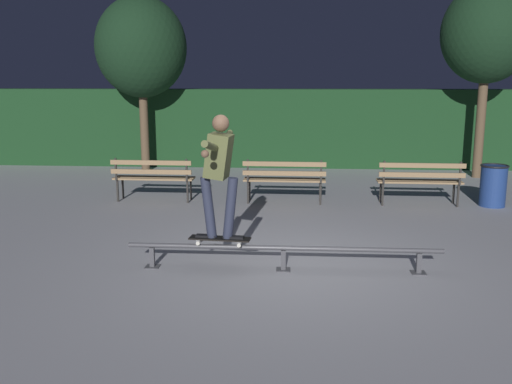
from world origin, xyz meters
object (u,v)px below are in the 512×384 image
park_bench_left_center (284,176)px  tree_far_left (141,48)px  skateboard (220,239)px  tree_far_right (488,34)px  park_bench_right_center (420,178)px  park_bench_leftmost (153,175)px  trash_can (493,185)px  skateboarder (219,166)px  grind_rail (283,251)px

park_bench_left_center → tree_far_left: size_ratio=0.36×
skateboard → tree_far_left: (-3.03, 7.69, 2.78)m
skateboard → tree_far_right: tree_far_right is taller
park_bench_left_center → park_bench_right_center: same height
skateboard → park_bench_leftmost: size_ratio=0.50×
trash_can → tree_far_left: bearing=154.3°
skateboarder → tree_far_left: bearing=111.5°
tree_far_left → trash_can: bearing=-25.7°
skateboarder → park_bench_leftmost: bearing=115.5°
tree_far_left → tree_far_right: 8.49m
grind_rail → park_bench_leftmost: 4.74m
skateboarder → grind_rail: bearing=0.0°
park_bench_right_center → park_bench_leftmost: bearing=180.0°
skateboard → tree_far_left: bearing=111.5°
grind_rail → park_bench_right_center: (2.53, 3.91, 0.29)m
park_bench_right_center → tree_far_right: tree_far_right is taller
skateboard → park_bench_leftmost: bearing=115.4°
park_bench_right_center → tree_far_left: tree_far_left is taller
grind_rail → skateboard: 0.82m
tree_far_left → tree_far_right: (8.48, -0.45, 0.27)m
grind_rail → trash_can: size_ratio=4.98×
park_bench_right_center → tree_far_left: size_ratio=0.36×
park_bench_leftmost → skateboarder: bearing=-64.5°
trash_can → park_bench_leftmost: bearing=-179.5°
skateboard → park_bench_left_center: bearing=79.3°
skateboarder → trash_can: 6.23m
tree_far_right → trash_can: tree_far_right is taller
trash_can → skateboard: bearing=-140.0°
skateboard → skateboarder: skateboarder is taller
skateboarder → tree_far_right: 9.30m
tree_far_right → park_bench_right_center: bearing=-122.4°
grind_rail → park_bench_right_center: 4.66m
park_bench_right_center → trash_can: size_ratio=2.01×
grind_rail → skateboarder: 1.35m
trash_can → skateboarder: bearing=-140.0°
park_bench_leftmost → tree_far_right: tree_far_right is taller
skateboarder → tree_far_right: bearing=53.1°
park_bench_leftmost → trash_can: (6.58, 0.06, -0.12)m
grind_rail → skateboard: bearing=-180.0°
grind_rail → park_bench_right_center: bearing=57.1°
park_bench_leftmost → tree_far_left: 4.76m
skateboarder → park_bench_leftmost: size_ratio=0.97×
skateboarder → park_bench_left_center: skateboarder is taller
grind_rail → tree_far_left: size_ratio=0.89×
grind_rail → tree_far_right: size_ratio=0.86×
park_bench_leftmost → tree_far_left: bearing=107.2°
tree_far_right → grind_rail: bearing=-122.6°
tree_far_left → trash_can: 9.04m
tree_far_left → grind_rail: bearing=-63.5°
grind_rail → skateboarder: size_ratio=2.56×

